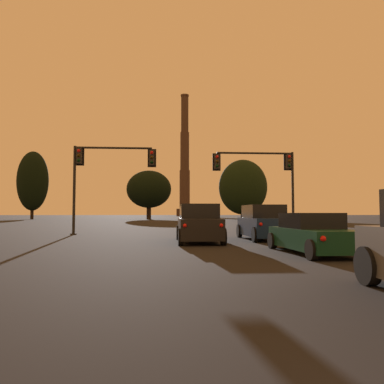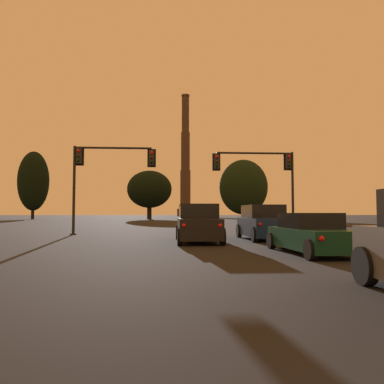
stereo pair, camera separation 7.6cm
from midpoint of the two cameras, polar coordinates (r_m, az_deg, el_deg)
name	(u,v)px [view 2 (the right image)]	position (r m, az deg, el deg)	size (l,w,h in m)	color
sedan_right_lane_second	(311,234)	(13.98, 17.89, -6.16)	(2.11, 4.75, 1.43)	#0F3823
suv_right_lane_front	(263,223)	(20.58, 10.86, -4.64)	(2.11, 4.91, 1.86)	navy
suv_center_lane_front	(198,224)	(18.44, 1.02, -4.86)	(2.13, 4.92, 1.86)	black
traffic_light_overhead_right	(266,171)	(27.21, 11.24, 3.23)	(5.95, 0.50, 5.80)	black
traffic_light_overhead_left	(102,167)	(25.78, -13.48, 3.76)	(5.60, 0.50, 5.91)	black
smokestack	(185,168)	(180.91, -1.00, 3.65)	(7.87, 7.87, 59.20)	#3C2B22
treeline_right_mid	(149,189)	(89.89, -6.47, 0.42)	(10.63, 9.57, 11.64)	black
treeline_far_left	(33,181)	(94.73, -22.99, 1.55)	(7.08, 6.37, 15.88)	black
treeline_far_right	(243,187)	(87.91, 7.87, 0.74)	(11.26, 10.13, 13.91)	black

